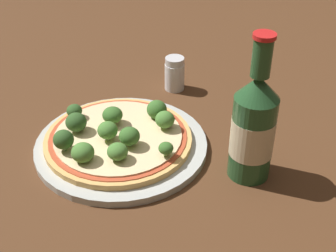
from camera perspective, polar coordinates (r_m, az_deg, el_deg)
ground_plane at (r=0.76m, az=-4.51°, el=-2.86°), size 3.00×3.00×0.00m
plate at (r=0.76m, az=-5.73°, el=-2.37°), size 0.28×0.28×0.01m
pizza at (r=0.76m, az=-6.14°, el=-1.57°), size 0.24×0.24×0.01m
broccoli_floret_0 at (r=0.77m, az=-6.78°, el=1.34°), size 0.03×0.03×0.03m
broccoli_floret_1 at (r=0.76m, az=-11.14°, el=0.46°), size 0.03×0.03×0.03m
broccoli_floret_2 at (r=0.73m, az=-7.38°, el=-0.54°), size 0.03×0.03×0.03m
broccoli_floret_3 at (r=0.72m, az=-4.73°, el=-1.25°), size 0.03×0.03×0.03m
broccoli_floret_4 at (r=0.76m, az=-0.38°, el=0.80°), size 0.03×0.03×0.03m
broccoli_floret_5 at (r=0.70m, az=-10.35°, el=-3.19°), size 0.03×0.03×0.03m
broccoli_floret_6 at (r=0.80m, az=-11.34°, el=1.83°), size 0.03×0.03×0.02m
broccoli_floret_7 at (r=0.70m, az=-0.26°, el=-2.74°), size 0.02×0.02×0.02m
broccoli_floret_8 at (r=0.72m, az=-12.62°, el=-1.64°), size 0.03×0.03×0.03m
broccoli_floret_9 at (r=0.69m, az=-5.95°, el=-3.15°), size 0.03×0.03×0.03m
broccoli_floret_10 at (r=0.79m, az=-1.38°, el=2.03°), size 0.03×0.03×0.03m
beer_bottle at (r=0.67m, az=10.36°, el=-0.10°), size 0.06×0.06×0.23m
pepper_shaker at (r=0.91m, az=0.81°, el=6.39°), size 0.04×0.04×0.07m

